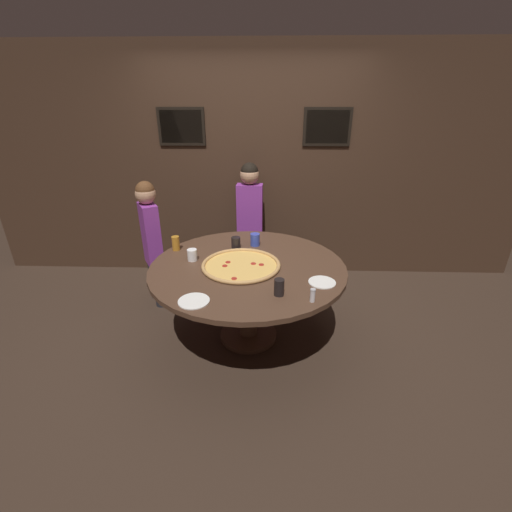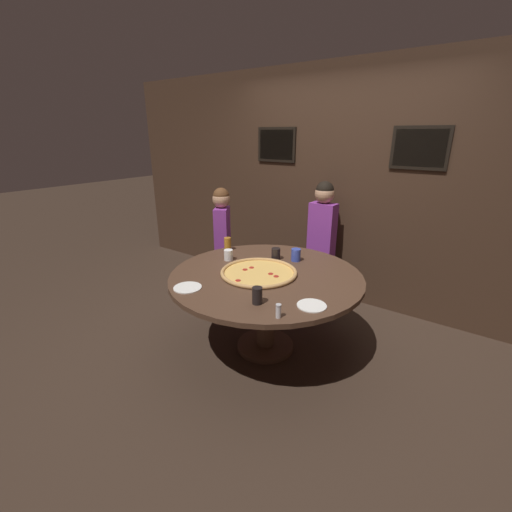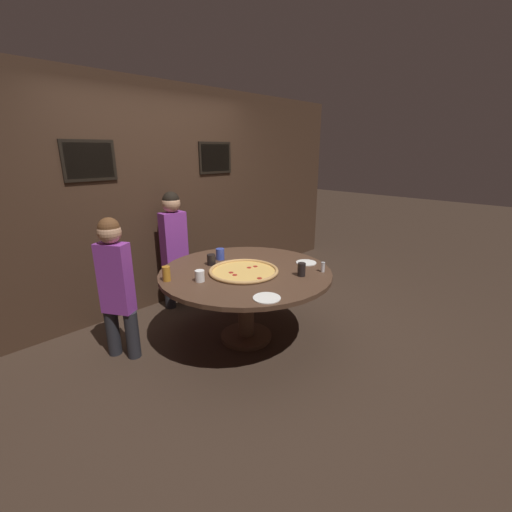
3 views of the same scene
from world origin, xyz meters
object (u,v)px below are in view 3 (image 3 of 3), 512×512
giant_pizza (244,271)px  diner_side_right (116,281)px  drink_cup_beside_pizza (220,254)px  drink_cup_near_right (200,276)px  drink_cup_centre_back (166,274)px  white_plate_right_side (306,263)px  dining_table (246,282)px  diner_side_left (174,243)px  drink_cup_front_edge (211,260)px  white_plate_beside_cup (267,298)px  condiment_shaker (323,267)px  drink_cup_by_shaker (301,270)px

giant_pizza → diner_side_right: size_ratio=0.50×
drink_cup_beside_pizza → drink_cup_near_right: size_ratio=1.17×
drink_cup_centre_back → white_plate_right_side: drink_cup_centre_back is taller
dining_table → diner_side_right: size_ratio=1.26×
diner_side_left → drink_cup_front_edge: bearing=85.6°
diner_side_right → drink_cup_beside_pizza: bearing=-129.4°
white_plate_beside_cup → drink_cup_near_right: bearing=102.2°
giant_pizza → drink_cup_front_edge: drink_cup_front_edge is taller
white_plate_beside_cup → diner_side_left: (0.30, 1.77, 0.05)m
giant_pizza → white_plate_right_side: (0.64, -0.26, -0.01)m
drink_cup_beside_pizza → drink_cup_near_right: 0.64m
drink_cup_beside_pizza → condiment_shaker: bearing=-66.6°
white_plate_beside_cup → diner_side_right: bearing=119.5°
diner_side_left → condiment_shaker: bearing=108.6°
giant_pizza → drink_cup_centre_back: size_ratio=4.99×
white_plate_right_side → drink_cup_by_shaker: bearing=-150.4°
white_plate_right_side → diner_side_right: diner_side_right is taller
drink_cup_centre_back → white_plate_right_side: bearing=-25.0°
drink_cup_near_right → drink_cup_front_edge: (0.35, 0.28, 0.00)m
drink_cup_by_shaker → white_plate_right_side: drink_cup_by_shaker is taller
drink_cup_beside_pizza → white_plate_right_side: (0.54, -0.73, -0.06)m
giant_pizza → drink_cup_beside_pizza: bearing=77.8°
dining_table → white_plate_beside_cup: white_plate_beside_cup is taller
white_plate_beside_cup → condiment_shaker: size_ratio=2.27×
drink_cup_centre_back → drink_cup_front_edge: size_ratio=1.21×
drink_cup_beside_pizza → drink_cup_near_right: drink_cup_beside_pizza is taller
drink_cup_by_shaker → condiment_shaker: drink_cup_by_shaker is taller
drink_cup_centre_back → condiment_shaker: bearing=-36.6°
giant_pizza → diner_side_right: diner_side_right is taller
drink_cup_front_edge → giant_pizza: bearing=-78.9°
drink_cup_front_edge → white_plate_beside_cup: 0.98m
dining_table → drink_cup_near_right: size_ratio=16.33×
condiment_shaker → diner_side_left: 1.82m
dining_table → white_plate_beside_cup: 0.70m
condiment_shaker → diner_side_left: bearing=106.6°
drink_cup_beside_pizza → white_plate_right_side: drink_cup_beside_pizza is taller
white_plate_right_side → drink_cup_near_right: bearing=161.0°
drink_cup_by_shaker → drink_cup_near_right: size_ratio=1.22×
condiment_shaker → drink_cup_near_right: bearing=146.4°
drink_cup_front_edge → condiment_shaker: bearing=-56.5°
drink_cup_front_edge → white_plate_right_side: size_ratio=0.52×
dining_table → condiment_shaker: size_ratio=17.07×
drink_cup_centre_back → drink_cup_near_right: bearing=-48.4°
drink_cup_front_edge → diner_side_left: 0.82m
white_plate_beside_cup → diner_side_right: (-0.67, 1.19, 0.00)m
white_plate_right_side → diner_side_left: bearing=113.1°
drink_cup_front_edge → drink_cup_near_right: bearing=-141.5°
white_plate_beside_cup → diner_side_right: 1.37m
white_plate_right_side → diner_side_left: (-0.63, 1.47, 0.05)m
condiment_shaker → diner_side_left: (-0.52, 1.74, 0.01)m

